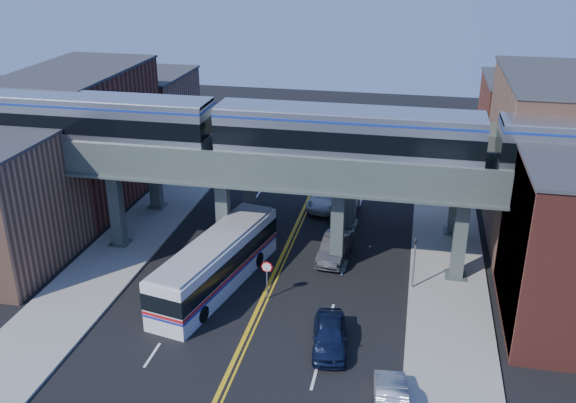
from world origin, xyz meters
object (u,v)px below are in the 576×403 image
Objects in this scene: transit_train at (347,135)px; car_parked_curb at (391,399)px; transit_bus at (216,264)px; car_lane_d at (346,205)px; car_lane_c at (328,197)px; car_lane_b at (335,247)px; car_lane_a at (330,335)px; traffic_signal at (415,258)px; stop_sign at (267,274)px.

car_parked_curb is (4.08, -13.82, -8.73)m from transit_train.
transit_bus is 14.90m from car_lane_d.
car_lane_b is at bearing -72.07° from car_lane_c.
car_lane_a is at bearing -74.99° from car_lane_c.
transit_bus is (-12.44, -2.17, -0.65)m from traffic_signal.
transit_bus reaches higher than car_lane_d.
transit_train is at bearing 85.30° from car_lane_a.
car_lane_d is (-5.68, 11.08, -1.57)m from traffic_signal.
traffic_signal is 12.65m from transit_bus.
transit_train reaches higher than car_lane_a.
traffic_signal is at bearing -62.24° from car_lane_d.
car_lane_c reaches higher than car_lane_d.
transit_train reaches higher than car_lane_d.
transit_bus is at bearing -103.00° from car_lane_c.
car_lane_b is (3.44, 6.24, -0.93)m from stop_sign.
transit_bus reaches higher than car_lane_c.
traffic_signal is 0.32× the size of transit_bus.
stop_sign is (-4.12, -5.00, -7.70)m from transit_train.
car_lane_d is at bearing 86.71° from car_lane_a.
stop_sign is 3.64m from transit_bus.
car_lane_b is 15.80m from car_parked_curb.
car_lane_d is (-0.90, 9.08, -8.72)m from transit_train.
car_lane_c is (1.55, 15.39, -0.97)m from stop_sign.
car_lane_d is 1.15× the size of car_parked_curb.
stop_sign is at bearing -102.26° from car_lane_d.
car_lane_c is at bearing 91.21° from car_lane_a.
car_lane_b is 9.34m from car_lane_c.
transit_train is 11.78× the size of car_parked_curb.
car_lane_c is (5.09, 14.56, -0.86)m from transit_bus.
transit_bus is at bearing 140.06° from car_lane_a.
car_lane_a reaches higher than car_lane_c.
traffic_signal is at bearing 18.63° from stop_sign.
car_lane_a is at bearing -78.89° from car_lane_b.
stop_sign is at bearing -161.37° from traffic_signal.
car_lane_b reaches higher than car_lane_c.
traffic_signal is 0.88× the size of car_lane_a.
transit_train is 12.68× the size of traffic_signal.
transit_bus is 9.66m from car_lane_a.
transit_bus reaches higher than stop_sign.
traffic_signal reaches higher than car_parked_curb.
traffic_signal is 11.95m from car_parked_curb.
transit_train is 11.71m from transit_bus.
transit_bus is (-7.66, -4.17, -7.81)m from transit_train.
car_parked_curb is (6.65, -24.21, -0.06)m from car_lane_c.
car_lane_d is at bearing 96.54° from car_lane_b.
car_lane_c is 25.11m from car_parked_curb.
transit_train is at bearing -69.84° from car_lane_c.
transit_bus reaches higher than car_lane_b.
car_lane_a reaches higher than car_parked_curb.
car_lane_d is 23.44m from car_parked_curb.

